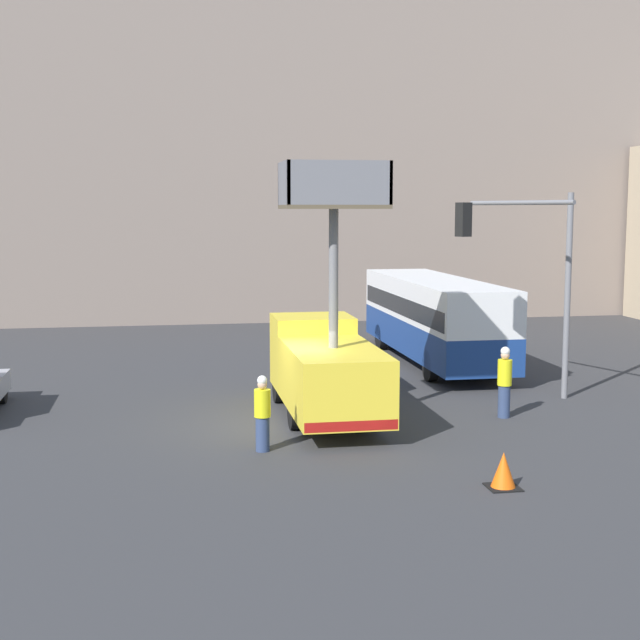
{
  "coord_description": "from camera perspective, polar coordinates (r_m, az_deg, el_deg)",
  "views": [
    {
      "loc": [
        -2.94,
        -22.2,
        5.54
      ],
      "look_at": [
        1.21,
        1.56,
        2.53
      ],
      "focal_mm": 50.0,
      "sensor_mm": 36.0,
      "label": 1
    }
  ],
  "objects": [
    {
      "name": "ground_plane",
      "position": [
        23.07,
        -2.31,
        -6.78
      ],
      "size": [
        120.0,
        120.0,
        0.0
      ],
      "primitive_type": "plane",
      "color": "#333335"
    },
    {
      "name": "building_backdrop_far",
      "position": [
        48.15,
        -6.49,
        10.12
      ],
      "size": [
        44.0,
        10.0,
        16.2
      ],
      "color": "gray",
      "rests_on": "ground_plane"
    },
    {
      "name": "utility_truck",
      "position": [
        23.6,
        0.37,
        -2.73
      ],
      "size": [
        2.55,
        6.45,
        6.69
      ],
      "color": "yellow",
      "rests_on": "ground_plane"
    },
    {
      "name": "city_bus",
      "position": [
        32.32,
        7.3,
        0.4
      ],
      "size": [
        2.55,
        10.75,
        3.05
      ],
      "rotation": [
        0.0,
        0.0,
        1.27
      ],
      "color": "navy",
      "rests_on": "ground_plane"
    },
    {
      "name": "traffic_light_pole",
      "position": [
        25.74,
        13.4,
        3.76
      ],
      "size": [
        4.0,
        3.75,
        6.01
      ],
      "color": "slate",
      "rests_on": "ground_plane"
    },
    {
      "name": "road_worker_near_truck",
      "position": [
        20.56,
        -3.71,
        -6.0
      ],
      "size": [
        0.38,
        0.38,
        1.77
      ],
      "rotation": [
        0.0,
        0.0,
        0.92
      ],
      "color": "navy",
      "rests_on": "ground_plane"
    },
    {
      "name": "road_worker_directing",
      "position": [
        24.25,
        11.73,
        -3.9
      ],
      "size": [
        0.38,
        0.38,
        1.92
      ],
      "rotation": [
        0.0,
        0.0,
        5.66
      ],
      "color": "navy",
      "rests_on": "ground_plane"
    },
    {
      "name": "traffic_cone_near_truck",
      "position": [
        18.37,
        11.66,
        -9.46
      ],
      "size": [
        0.64,
        0.64,
        0.73
      ],
      "color": "black",
      "rests_on": "ground_plane"
    }
  ]
}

